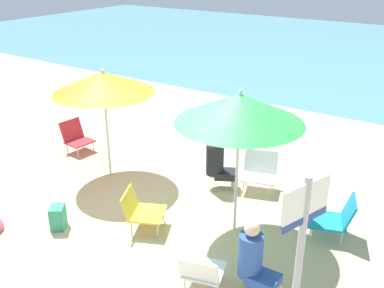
% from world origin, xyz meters
% --- Properties ---
extents(ground_plane, '(40.00, 40.00, 0.00)m').
position_xyz_m(ground_plane, '(0.00, 0.00, 0.00)').
color(ground_plane, '#CCB789').
extents(sea_water, '(40.00, 16.00, 0.01)m').
position_xyz_m(sea_water, '(0.00, 13.87, 0.00)').
color(sea_water, '#5693A3').
rests_on(sea_water, ground_plane).
extents(umbrella_green, '(1.70, 1.70, 2.10)m').
position_xyz_m(umbrella_green, '(1.11, 0.27, 1.84)').
color(umbrella_green, silver).
rests_on(umbrella_green, ground_plane).
extents(umbrella_orange, '(1.69, 1.69, 1.95)m').
position_xyz_m(umbrella_orange, '(-1.55, 0.54, 1.71)').
color(umbrella_orange, silver).
rests_on(umbrella_orange, ground_plane).
extents(beach_chair_a, '(0.56, 0.52, 0.61)m').
position_xyz_m(beach_chair_a, '(-2.87, 0.97, 0.31)').
color(beach_chair_a, red).
rests_on(beach_chair_a, ground_plane).
extents(beach_chair_b, '(0.71, 0.69, 0.58)m').
position_xyz_m(beach_chair_b, '(-0.02, -0.45, 0.32)').
color(beach_chair_b, gold).
rests_on(beach_chair_b, ground_plane).
extents(beach_chair_c, '(0.59, 0.64, 0.56)m').
position_xyz_m(beach_chair_c, '(1.40, -1.06, 0.29)').
color(beach_chair_c, white).
rests_on(beach_chair_c, ground_plane).
extents(beach_chair_d, '(0.73, 0.66, 0.62)m').
position_xyz_m(beach_chair_d, '(2.35, 0.88, 0.32)').
color(beach_chair_d, teal).
rests_on(beach_chair_d, ground_plane).
extents(beach_chair_e, '(0.68, 0.65, 0.63)m').
position_xyz_m(beach_chair_e, '(0.87, 1.59, 0.33)').
color(beach_chair_e, white).
rests_on(beach_chair_e, ground_plane).
extents(person_a, '(0.54, 0.29, 0.94)m').
position_xyz_m(person_a, '(1.90, -0.73, 0.45)').
color(person_a, '#2D519E').
rests_on(person_a, ground_plane).
extents(person_b, '(0.53, 0.45, 1.00)m').
position_xyz_m(person_b, '(0.28, 1.20, 0.51)').
color(person_b, black).
rests_on(person_b, ground_plane).
extents(warning_sign, '(0.19, 0.47, 2.21)m').
position_xyz_m(warning_sign, '(2.74, -1.78, 1.43)').
color(warning_sign, '#ADADB2').
rests_on(warning_sign, ground_plane).
extents(beach_bag, '(0.30, 0.32, 0.35)m').
position_xyz_m(beach_bag, '(-1.03, -1.10, 0.18)').
color(beach_bag, '#389970').
rests_on(beach_bag, ground_plane).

